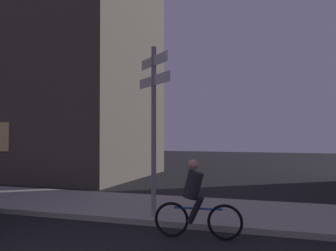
{
  "coord_description": "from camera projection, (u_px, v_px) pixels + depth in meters",
  "views": [
    {
      "loc": [
        3.64,
        -3.34,
        2.15
      ],
      "look_at": [
        0.78,
        5.21,
        2.33
      ],
      "focal_mm": 40.24,
      "sensor_mm": 36.0,
      "label": 1
    }
  ],
  "objects": [
    {
      "name": "cyclist",
      "position": [
        195.0,
        202.0,
        7.68
      ],
      "size": [
        1.82,
        0.36,
        1.61
      ],
      "color": "black",
      "rests_on": "ground_plane"
    },
    {
      "name": "signpost",
      "position": [
        154.0,
        114.0,
        9.21
      ],
      "size": [
        1.26,
        1.26,
        4.13
      ],
      "color": "gray",
      "rests_on": "sidewalk_kerb"
    },
    {
      "name": "sidewalk_kerb",
      "position": [
        156.0,
        208.0,
        10.43
      ],
      "size": [
        40.0,
        3.4,
        0.14
      ],
      "primitive_type": "cube",
      "color": "#9E9991",
      "rests_on": "ground_plane"
    },
    {
      "name": "building_left_block",
      "position": [
        55.0,
        40.0,
        19.23
      ],
      "size": [
        9.25,
        7.46,
        13.84
      ],
      "color": "#4C443D",
      "rests_on": "ground_plane"
    }
  ]
}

